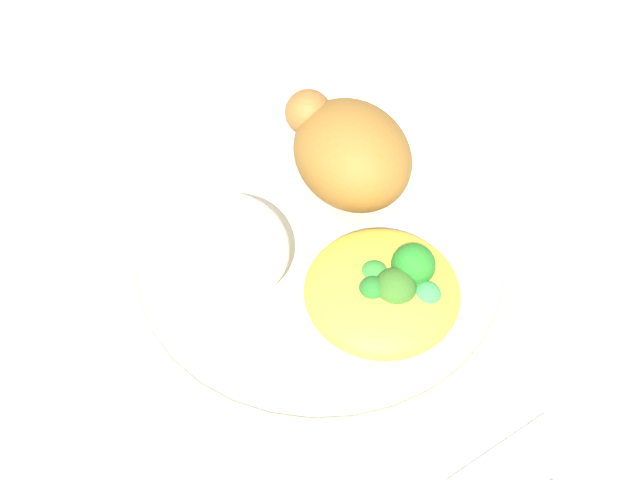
{
  "coord_description": "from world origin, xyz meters",
  "views": [
    {
      "loc": [
        -0.3,
        0.18,
        0.47
      ],
      "look_at": [
        0.0,
        0.0,
        0.02
      ],
      "focal_mm": 47.83,
      "sensor_mm": 36.0,
      "label": 1
    }
  ],
  "objects_px": {
    "plate": "(320,255)",
    "roasted_chicken": "(349,152)",
    "mac_cheese_with_broccoli": "(385,290)",
    "rice_pile": "(230,245)"
  },
  "relations": [
    {
      "from": "roasted_chicken",
      "to": "mac_cheese_with_broccoli",
      "type": "distance_m",
      "value": 0.11
    },
    {
      "from": "plate",
      "to": "roasted_chicken",
      "type": "xyz_separation_m",
      "value": [
        0.04,
        -0.05,
        0.04
      ]
    },
    {
      "from": "plate",
      "to": "mac_cheese_with_broccoli",
      "type": "relative_size",
      "value": 2.65
    },
    {
      "from": "plate",
      "to": "roasted_chicken",
      "type": "height_order",
      "value": "roasted_chicken"
    },
    {
      "from": "mac_cheese_with_broccoli",
      "to": "roasted_chicken",
      "type": "bearing_deg",
      "value": -19.89
    },
    {
      "from": "rice_pile",
      "to": "mac_cheese_with_broccoli",
      "type": "xyz_separation_m",
      "value": [
        -0.08,
        -0.07,
        -0.0
      ]
    },
    {
      "from": "plate",
      "to": "roasted_chicken",
      "type": "bearing_deg",
      "value": -50.43
    },
    {
      "from": "roasted_chicken",
      "to": "rice_pile",
      "type": "height_order",
      "value": "roasted_chicken"
    },
    {
      "from": "rice_pile",
      "to": "mac_cheese_with_broccoli",
      "type": "distance_m",
      "value": 0.1
    },
    {
      "from": "mac_cheese_with_broccoli",
      "to": "plate",
      "type": "bearing_deg",
      "value": 10.44
    }
  ]
}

